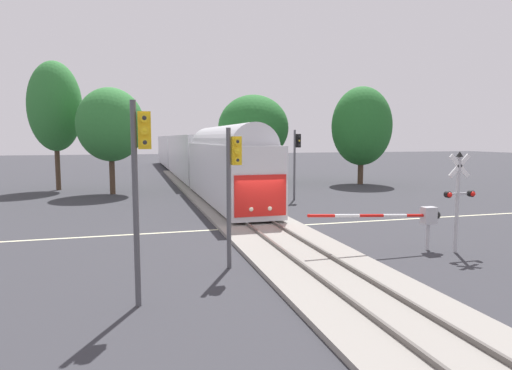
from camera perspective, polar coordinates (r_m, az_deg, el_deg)
The scene contains 13 objects.
ground_plane at distance 23.19m, azimuth 0.46°, elevation -5.46°, with size 220.00×220.00×0.00m, color #333338.
road_centre_stripe at distance 23.19m, azimuth 0.46°, elevation -5.45°, with size 44.00×0.20×0.01m.
railway_track at distance 23.17m, azimuth 0.46°, elevation -5.23°, with size 4.40×80.00×0.32m.
commuter_train at distance 51.70m, azimuth -8.64°, elevation 3.88°, with size 3.04×63.15×5.16m.
crossing_gate_near at distance 19.31m, azimuth 19.70°, elevation -3.88°, with size 5.92×0.40×1.80m.
crossing_signal_mast at distance 19.52m, azimuth 24.55°, elevation -0.75°, with size 1.36×0.44×4.10m.
traffic_signal_median at distance 15.58m, azimuth -3.01°, elevation 1.33°, with size 0.53×0.38×4.99m.
traffic_signal_far_side at distance 33.17m, azimuth 5.21°, elevation 4.09°, with size 0.53×0.38×5.23m.
traffic_signal_near_left at distance 12.33m, azimuth -14.69°, elevation 1.87°, with size 0.53×0.38×5.63m.
maple_right_background at distance 45.86m, azimuth 13.40°, elevation 7.35°, with size 5.94×5.94×9.71m.
pine_left_background at distance 43.37m, azimuth -24.40°, elevation 9.15°, with size 4.56×4.56×11.33m.
oak_behind_train at distance 38.49m, azimuth -18.17°, elevation 7.36°, with size 5.42×5.42×8.72m.
elm_centre_background at distance 46.10m, azimuth -0.35°, elevation 7.32°, with size 7.25×7.25×9.04m.
Camera 1 is at (-6.31, -21.83, 4.63)m, focal length 31.17 mm.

